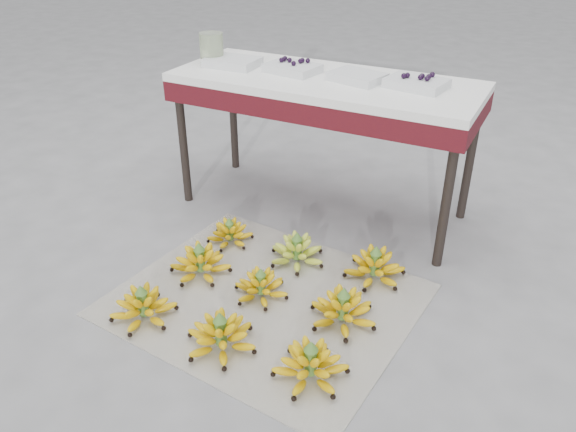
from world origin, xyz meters
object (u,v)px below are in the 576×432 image
at_px(bunch_back_left, 230,234).
at_px(vendor_table, 324,94).
at_px(bunch_front_center, 221,336).
at_px(bunch_mid_right, 343,310).
at_px(tray_far_left, 233,62).
at_px(bunch_front_right, 311,365).
at_px(bunch_front_left, 143,307).
at_px(bunch_mid_left, 200,263).
at_px(bunch_back_right, 375,267).
at_px(bunch_mid_center, 261,286).
at_px(tray_far_right, 417,83).
at_px(tray_left, 293,68).
at_px(tray_right, 357,77).
at_px(glass_jar, 212,48).
at_px(bunch_back_center, 297,252).
at_px(newspaper_mat, 266,300).

height_order(bunch_back_left, vendor_table, vendor_table).
relative_size(bunch_front_center, bunch_mid_right, 0.90).
bearing_deg(tray_far_left, bunch_front_right, -48.84).
distance_m(bunch_front_left, bunch_mid_left, 0.38).
distance_m(bunch_back_right, tray_far_left, 1.36).
height_order(bunch_mid_center, tray_far_right, tray_far_right).
height_order(tray_left, tray_right, tray_left).
bearing_deg(glass_jar, bunch_front_center, -56.70).
height_order(bunch_back_center, tray_far_right, tray_far_right).
relative_size(bunch_back_right, tray_far_left, 1.05).
bearing_deg(tray_far_right, tray_right, -175.23).
height_order(tray_far_left, glass_jar, glass_jar).
bearing_deg(tray_far_left, bunch_back_center, -38.95).
relative_size(bunch_front_center, bunch_back_left, 1.08).
bearing_deg(bunch_front_right, bunch_back_center, 111.31).
height_order(bunch_back_center, tray_right, tray_right).
bearing_deg(tray_left, glass_jar, -175.47).
relative_size(bunch_back_right, tray_far_right, 0.99).
height_order(tray_left, tray_far_right, tray_far_right).
distance_m(bunch_mid_left, bunch_mid_center, 0.34).
bearing_deg(tray_left, bunch_back_left, -97.00).
bearing_deg(vendor_table, bunch_front_center, -84.16).
bearing_deg(bunch_mid_center, bunch_front_left, -131.45).
distance_m(bunch_mid_center, tray_far_right, 1.23).
relative_size(bunch_front_center, vendor_table, 0.21).
bearing_deg(tray_right, newspaper_mat, -92.22).
bearing_deg(bunch_mid_right, tray_far_left, 160.06).
bearing_deg(tray_far_left, bunch_back_left, -62.68).
xyz_separation_m(bunch_mid_center, bunch_back_center, (0.02, 0.32, 0.01)).
relative_size(bunch_front_center, tray_right, 1.12).
distance_m(bunch_back_center, glass_jar, 1.24).
bearing_deg(bunch_front_center, tray_far_right, 84.92).
distance_m(bunch_mid_left, tray_left, 1.13).
bearing_deg(tray_right, bunch_front_center, -91.84).
height_order(bunch_front_right, bunch_back_right, bunch_back_right).
distance_m(bunch_back_left, tray_far_right, 1.19).
height_order(tray_far_left, tray_far_right, tray_far_right).
bearing_deg(bunch_back_left, tray_right, 29.27).
bearing_deg(bunch_front_left, tray_far_right, 41.17).
bearing_deg(tray_far_left, bunch_mid_right, -39.46).
bearing_deg(newspaper_mat, tray_left, 109.73).
bearing_deg(bunch_mid_center, newspaper_mat, -19.15).
xyz_separation_m(bunch_mid_center, bunch_back_right, (0.40, 0.36, 0.01)).
height_order(newspaper_mat, bunch_back_center, bunch_back_center).
distance_m(tray_far_right, glass_jar, 1.14).
height_order(bunch_mid_center, bunch_back_center, bunch_back_center).
bearing_deg(bunch_mid_left, glass_jar, 106.60).
relative_size(bunch_back_right, tray_left, 1.01).
xyz_separation_m(bunch_front_right, bunch_back_center, (-0.38, 0.66, -0.00)).
bearing_deg(glass_jar, vendor_table, 1.97).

